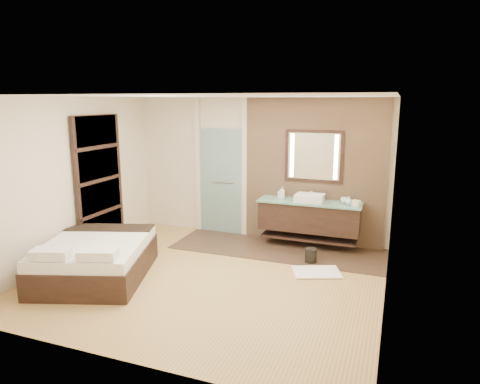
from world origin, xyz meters
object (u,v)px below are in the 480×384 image
at_px(waste_bin, 311,256).
at_px(bed, 96,259).
at_px(vanity, 309,216).
at_px(mirror_unit, 314,156).

bearing_deg(waste_bin, bed, -149.56).
height_order(vanity, mirror_unit, mirror_unit).
bearing_deg(bed, vanity, 23.65).
bearing_deg(waste_bin, vanity, 104.58).
bearing_deg(bed, waste_bin, 11.94).
relative_size(mirror_unit, bed, 0.48).
height_order(mirror_unit, bed, mirror_unit).
bearing_deg(vanity, mirror_unit, 90.00).
distance_m(vanity, bed, 3.72).
xyz_separation_m(vanity, bed, (-2.75, -2.49, -0.29)).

